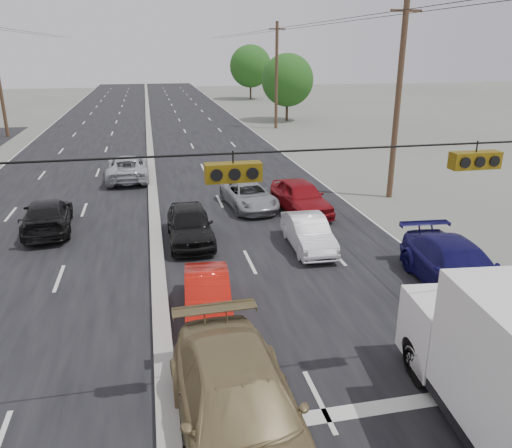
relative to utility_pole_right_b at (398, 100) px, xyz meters
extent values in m
plane|color=#606356|center=(-12.50, -15.00, -5.11)|extent=(200.00, 200.00, 0.00)
cube|color=black|center=(-12.50, 15.00, -5.11)|extent=(20.00, 160.00, 0.02)
cube|color=gray|center=(-12.50, 15.00, -5.01)|extent=(0.50, 160.00, 0.20)
cylinder|color=#422D1E|center=(0.00, 0.00, -0.11)|extent=(0.30, 0.30, 10.00)
cube|color=#422D1E|center=(0.00, 0.00, 4.19)|extent=(1.60, 0.12, 0.12)
cylinder|color=#422D1E|center=(0.00, 25.00, -0.11)|extent=(0.30, 0.30, 10.00)
cube|color=#422D1E|center=(0.00, 25.00, 4.19)|extent=(1.60, 0.12, 0.12)
cylinder|color=black|center=(-12.50, -15.00, 0.69)|extent=(25.00, 0.04, 0.04)
cube|color=#72590C|center=(-11.00, -15.00, 0.34)|extent=(1.05, 0.30, 0.35)
cube|color=#72590C|center=(-6.00, -15.00, 0.34)|extent=(1.05, 0.30, 0.35)
cylinder|color=#382619|center=(2.50, 30.00, -3.85)|extent=(0.28, 0.28, 2.52)
sphere|color=#1E5015|center=(2.50, 30.00, -0.77)|extent=(5.60, 5.60, 5.60)
cylinder|color=#382619|center=(3.50, 55.00, -3.67)|extent=(0.28, 0.28, 2.88)
sphere|color=#1E5015|center=(3.50, 55.00, -0.15)|extent=(6.40, 6.40, 6.40)
cube|color=silver|center=(-5.55, -14.77, -3.94)|extent=(2.42, 2.00, 1.68)
cylinder|color=black|center=(-6.55, -14.90, -4.69)|extent=(0.37, 0.87, 0.84)
cylinder|color=black|center=(-4.60, -15.11, -4.69)|extent=(0.37, 0.87, 0.84)
imported|color=olive|center=(-11.10, -15.93, -4.24)|extent=(2.66, 6.08, 1.74)
imported|color=red|center=(-11.10, -10.54, -4.48)|extent=(1.61, 3.89, 1.25)
imported|color=black|center=(-5.50, -16.39, -4.40)|extent=(2.36, 5.07, 1.41)
imported|color=black|center=(-11.10, -4.42, -4.35)|extent=(1.79, 4.45, 1.51)
imported|color=silver|center=(-6.55, -6.13, -4.45)|extent=(1.52, 4.03, 1.31)
imported|color=gray|center=(-7.81, -0.36, -4.49)|extent=(2.55, 4.67, 1.24)
imported|color=#120F4C|center=(-2.90, -10.65, -4.32)|extent=(2.65, 5.59, 1.58)
imported|color=maroon|center=(-5.50, -1.63, -4.32)|extent=(2.33, 4.81, 1.58)
imported|color=black|center=(-17.06, -1.82, -4.41)|extent=(2.40, 4.97, 1.40)
imported|color=#B0B2B8|center=(-13.90, 6.78, -4.37)|extent=(2.51, 5.33, 1.47)
camera|label=1|loc=(-12.46, -23.86, 2.50)|focal=35.00mm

